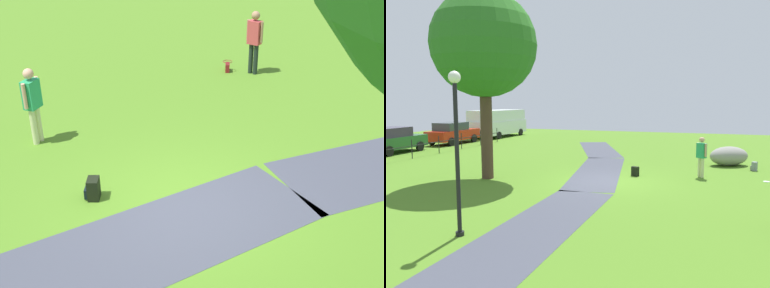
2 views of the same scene
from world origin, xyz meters
TOP-DOWN VIEW (x-y plane):
  - ground_plane at (0.00, 0.00)m, footprint 48.00×48.00m
  - footpath_segment_mid at (1.94, 0.90)m, footprint 8.22×3.32m
  - woman_with_handbag at (-4.33, -5.51)m, footprint 0.39×0.46m
  - man_near_boulder at (2.03, -3.46)m, footprint 0.42×0.43m
  - handbag_on_grass at (-3.73, -5.95)m, footprint 0.37×0.37m
  - spare_backpack_on_lawn at (1.41, -0.85)m, footprint 0.33×0.33m
  - frisbee_on_grass at (1.92, -5.91)m, footprint 0.23×0.23m

SIDE VIEW (x-z plane):
  - ground_plane at x=0.00m, z-range 0.00..0.00m
  - footpath_segment_mid at x=1.94m, z-range 0.00..0.01m
  - frisbee_on_grass at x=1.92m, z-range 0.00..0.02m
  - handbag_on_grass at x=-3.73m, z-range -0.01..0.29m
  - spare_backpack_on_lawn at x=1.41m, z-range -0.01..0.39m
  - man_near_boulder at x=2.03m, z-range 0.13..1.80m
  - woman_with_handbag at x=-4.33m, z-range 0.16..1.96m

